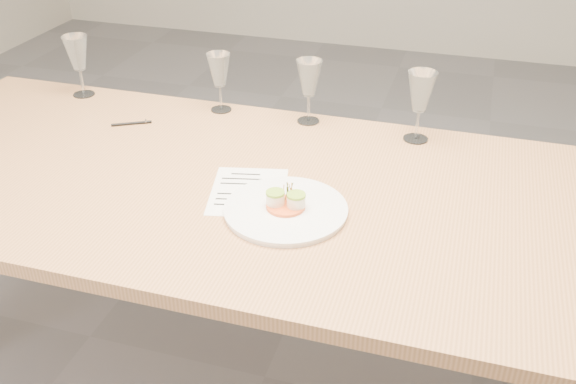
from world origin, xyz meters
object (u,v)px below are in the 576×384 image
(ballpoint_pen, at_px, (132,123))
(wine_glass_1, at_px, (219,71))
(wine_glass_0, at_px, (77,54))
(recipe_sheet, at_px, (248,191))
(wine_glass_2, at_px, (309,79))
(dining_table, at_px, (260,205))
(dinner_plate, at_px, (286,209))
(wine_glass_3, at_px, (421,93))

(ballpoint_pen, relative_size, wine_glass_1, 0.59)
(ballpoint_pen, xyz_separation_m, wine_glass_0, (-0.29, 0.18, 0.15))
(recipe_sheet, height_order, wine_glass_2, wine_glass_2)
(dining_table, distance_m, recipe_sheet, 0.08)
(dining_table, xyz_separation_m, ballpoint_pen, (-0.53, 0.25, 0.07))
(recipe_sheet, distance_m, ballpoint_pen, 0.58)
(dinner_plate, xyz_separation_m, wine_glass_1, (-0.40, 0.55, 0.13))
(dining_table, distance_m, wine_glass_1, 0.57)
(wine_glass_3, bearing_deg, wine_glass_1, 176.98)
(recipe_sheet, xyz_separation_m, wine_glass_1, (-0.27, 0.48, 0.14))
(ballpoint_pen, bearing_deg, wine_glass_2, -9.66)
(wine_glass_0, bearing_deg, dinner_plate, -30.21)
(dining_table, height_order, wine_glass_1, wine_glass_1)
(ballpoint_pen, bearing_deg, wine_glass_3, -18.89)
(wine_glass_0, distance_m, wine_glass_2, 0.83)
(wine_glass_3, bearing_deg, wine_glass_0, 179.09)
(wine_glass_0, height_order, wine_glass_3, wine_glass_3)
(dinner_plate, relative_size, wine_glass_0, 1.47)
(wine_glass_1, relative_size, wine_glass_2, 0.95)
(recipe_sheet, distance_m, wine_glass_2, 0.50)
(dining_table, relative_size, wine_glass_2, 11.46)
(recipe_sheet, distance_m, wine_glass_3, 0.62)
(dinner_plate, height_order, wine_glass_1, wine_glass_1)
(ballpoint_pen, bearing_deg, wine_glass_0, 119.59)
(dinner_plate, relative_size, wine_glass_1, 1.60)
(dinner_plate, relative_size, wine_glass_2, 1.52)
(wine_glass_0, relative_size, wine_glass_2, 1.03)
(recipe_sheet, bearing_deg, dining_table, 55.16)
(ballpoint_pen, relative_size, wine_glass_2, 0.56)
(dining_table, height_order, dinner_plate, dinner_plate)
(dinner_plate, distance_m, ballpoint_pen, 0.73)
(dining_table, relative_size, wine_glass_1, 12.04)
(wine_glass_1, bearing_deg, dining_table, -56.62)
(ballpoint_pen, height_order, wine_glass_1, wine_glass_1)
(wine_glass_1, bearing_deg, wine_glass_3, -3.02)
(wine_glass_0, bearing_deg, wine_glass_3, -0.91)
(dinner_plate, bearing_deg, wine_glass_1, 125.81)
(ballpoint_pen, relative_size, wine_glass_0, 0.55)
(dining_table, xyz_separation_m, wine_glass_1, (-0.29, 0.44, 0.21))
(ballpoint_pen, bearing_deg, wine_glass_1, 10.46)
(wine_glass_1, distance_m, wine_glass_3, 0.67)
(dinner_plate, height_order, wine_glass_3, wine_glass_3)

